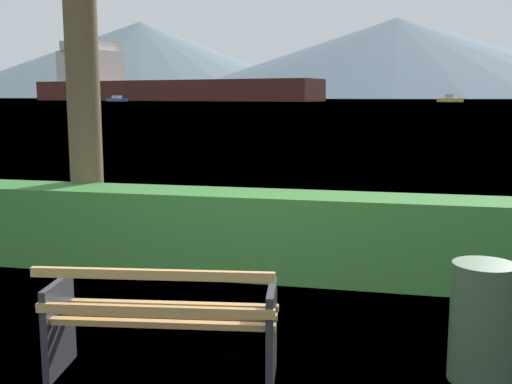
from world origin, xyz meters
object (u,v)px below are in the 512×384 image
object	(u,v)px
park_bench	(162,320)
trash_bin	(482,322)
fishing_boat_near	(117,99)
sailboat_mid	(450,99)
cargo_ship_large	(148,83)

from	to	relation	value
park_bench	trash_bin	world-z (taller)	park_bench
fishing_boat_near	sailboat_mid	size ratio (longest dim) A/B	1.17
park_bench	sailboat_mid	distance (m)	192.30
park_bench	cargo_ship_large	size ratio (longest dim) A/B	0.01
trash_bin	sailboat_mid	world-z (taller)	sailboat_mid
cargo_ship_large	sailboat_mid	bearing A→B (deg)	-12.74
sailboat_mid	park_bench	bearing A→B (deg)	-95.17
trash_bin	cargo_ship_large	bearing A→B (deg)	112.98
park_bench	fishing_boat_near	bearing A→B (deg)	115.29
fishing_boat_near	park_bench	bearing A→B (deg)	-64.71
trash_bin	fishing_boat_near	bearing A→B (deg)	115.90
park_bench	cargo_ship_large	bearing A→B (deg)	112.44
cargo_ship_large	fishing_boat_near	distance (m)	30.76
trash_bin	fishing_boat_near	size ratio (longest dim) A/B	0.10
trash_bin	cargo_ship_large	distance (m)	233.73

